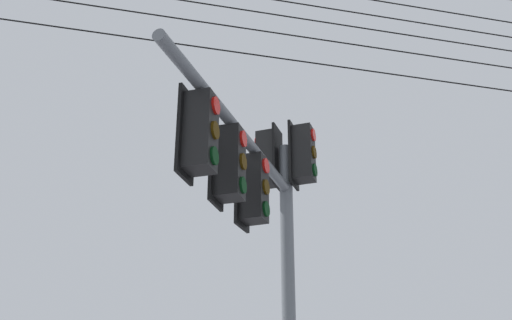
# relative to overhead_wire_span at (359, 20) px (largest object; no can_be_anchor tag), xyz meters

# --- Properties ---
(signal_mast_assembly) EXTENTS (3.43, 3.50, 6.54)m
(signal_mast_assembly) POSITION_rel_overhead_wire_span_xyz_m (2.13, 0.44, -4.15)
(signal_mast_assembly) COLOR slate
(signal_mast_assembly) RESTS_ON ground
(overhead_wire_span) EXTENTS (30.55, 6.85, 2.83)m
(overhead_wire_span) POSITION_rel_overhead_wire_span_xyz_m (0.00, 0.00, 0.00)
(overhead_wire_span) COLOR black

